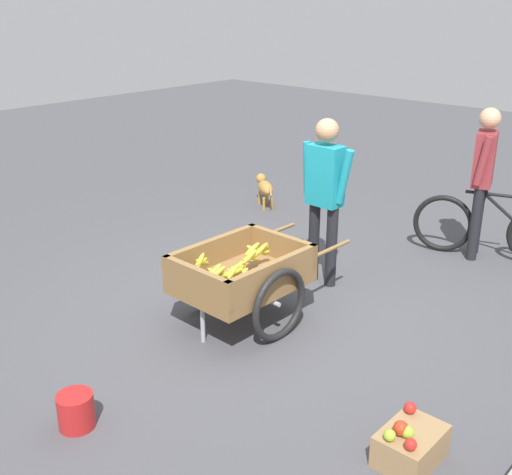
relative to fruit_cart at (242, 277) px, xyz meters
name	(u,v)px	position (x,y,z in m)	size (l,w,h in m)	color
ground_plane	(265,309)	(-0.32, -0.01, -0.44)	(24.00, 24.00, 0.00)	#47474C
fruit_cart	(242,277)	(0.00, 0.00, 0.00)	(1.67, 0.95, 0.74)	olive
vendor_person	(325,187)	(-1.15, 0.02, 0.56)	(0.22, 0.58, 1.66)	black
bicycle	(490,228)	(-2.89, 1.01, -0.09)	(0.65, 1.60, 0.85)	black
cyclist_person	(483,170)	(-2.84, 0.86, 0.55)	(0.50, 0.30, 1.65)	black
dog	(265,187)	(-2.62, -2.03, -0.17)	(0.43, 0.57, 0.40)	#AD7A38
plastic_bucket	(76,411)	(1.81, 0.17, -0.32)	(0.25, 0.25, 0.25)	#B21E1E
mixed_fruit_crate	(410,444)	(0.61, 2.00, -0.32)	(0.44, 0.32, 0.32)	#99754C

